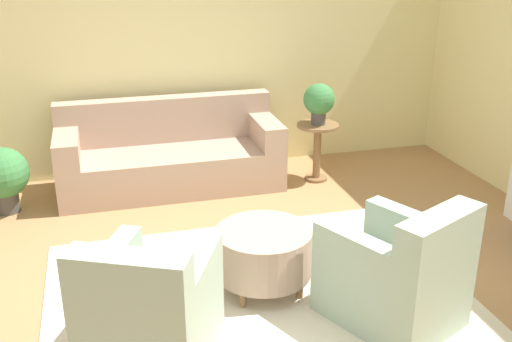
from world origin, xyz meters
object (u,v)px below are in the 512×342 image
couch (170,157)px  potted_plant_on_side_table (319,101)px  armchair_left (150,314)px  potted_plant_floor (3,175)px  armchair_right (398,276)px  ottoman_table (263,252)px  side_table (317,143)px

couch → potted_plant_on_side_table: (1.55, -0.24, 0.56)m
armchair_left → potted_plant_floor: bearing=113.3°
armchair_right → potted_plant_floor: 3.79m
potted_plant_on_side_table → potted_plant_floor: size_ratio=0.67×
ottoman_table → potted_plant_floor: (-2.01, 1.94, 0.08)m
potted_plant_on_side_table → couch: bearing=171.2°
side_table → armchair_right: bearing=-98.8°
armchair_right → potted_plant_on_side_table: size_ratio=2.43×
potted_plant_on_side_table → armchair_left: bearing=-128.4°
potted_plant_on_side_table → potted_plant_floor: bearing=180.0°
ottoman_table → potted_plant_on_side_table: size_ratio=1.65×
armchair_left → potted_plant_on_side_table: (2.05, 2.59, 0.53)m
armchair_left → potted_plant_floor: size_ratio=1.64×
potted_plant_floor → ottoman_table: bearing=-44.0°
ottoman_table → potted_plant_floor: 2.80m
potted_plant_floor → side_table: bearing=-0.0°
couch → armchair_right: 3.05m
side_table → potted_plant_on_side_table: potted_plant_on_side_table is taller
armchair_left → armchair_right: size_ratio=1.00×
couch → armchair_left: bearing=-100.0°
couch → potted_plant_floor: bearing=-171.5°
couch → ottoman_table: bearing=-79.6°
couch → potted_plant_on_side_table: potted_plant_on_side_table is taller
couch → side_table: bearing=-8.8°
potted_plant_on_side_table → side_table: bearing=45.0°
side_table → potted_plant_floor: (-3.16, 0.00, -0.04)m
ottoman_table → potted_plant_on_side_table: potted_plant_on_side_table is taller
ottoman_table → potted_plant_on_side_table: (1.15, 1.94, 0.58)m
side_table → potted_plant_floor: 3.16m
armchair_right → couch: bearing=112.2°
armchair_left → ottoman_table: armchair_left is taller
couch → side_table: 1.57m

